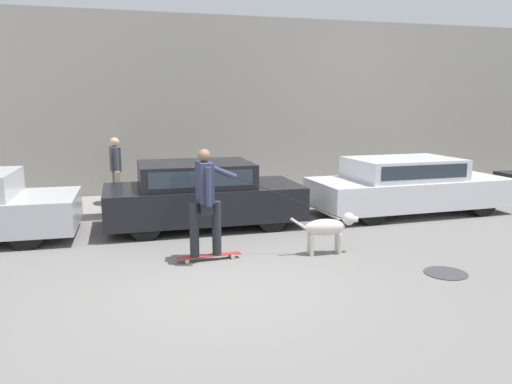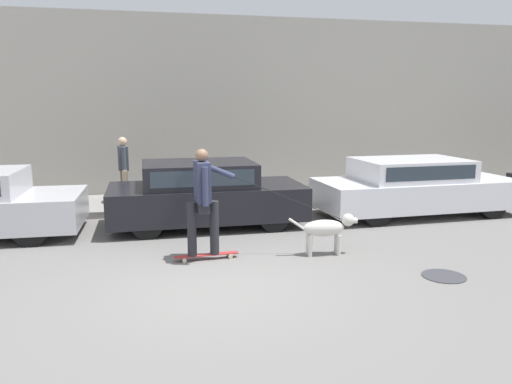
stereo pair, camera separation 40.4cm
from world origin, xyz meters
TOP-DOWN VIEW (x-y plane):
  - ground_plane at (0.00, 0.00)m, footprint 36.00×36.00m
  - back_wall at (0.00, 6.86)m, footprint 32.00×0.30m
  - sidewalk_curb at (0.00, 5.60)m, footprint 30.00×2.18m
  - parked_car_1 at (0.25, 3.42)m, footprint 3.91×1.81m
  - parked_car_2 at (4.97, 3.42)m, footprint 4.53×1.93m
  - dog at (1.99, 1.00)m, footprint 1.16×0.33m
  - skateboarder at (-0.03, 1.16)m, footprint 2.86×0.60m
  - pedestrian_with_bag at (-1.41, 5.50)m, footprint 0.26×0.72m
  - manhole_cover at (3.27, -0.39)m, footprint 0.63×0.63m

SIDE VIEW (x-z plane):
  - ground_plane at x=0.00m, z-range 0.00..0.00m
  - manhole_cover at x=3.27m, z-range 0.00..0.01m
  - sidewalk_curb at x=0.00m, z-range 0.00..0.15m
  - dog at x=1.99m, z-range 0.10..0.79m
  - parked_car_2 at x=4.97m, z-range -0.01..1.25m
  - parked_car_1 at x=0.25m, z-range -0.01..1.30m
  - pedestrian_with_bag at x=-1.41m, z-range 0.22..1.77m
  - skateboarder at x=-0.03m, z-range 0.12..1.91m
  - back_wall at x=0.00m, z-range 0.00..4.72m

